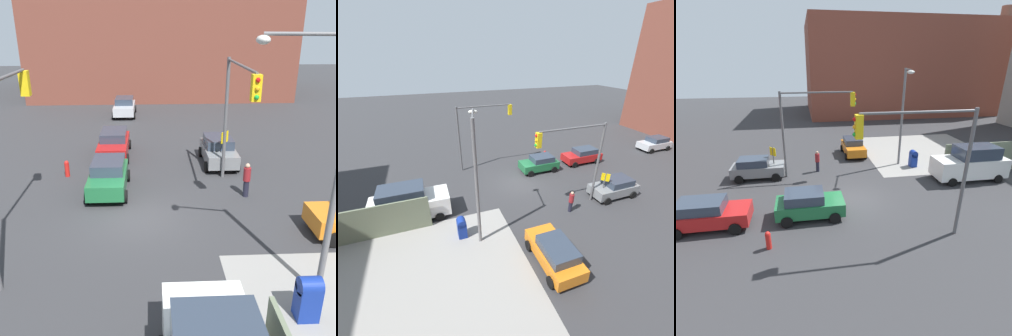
{
  "view_description": "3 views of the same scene",
  "coord_description": "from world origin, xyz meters",
  "views": [
    {
      "loc": [
        14.68,
        0.53,
        8.24
      ],
      "look_at": [
        -0.14,
        1.23,
        2.33
      ],
      "focal_mm": 40.0,
      "sensor_mm": 36.0,
      "label": 1
    },
    {
      "loc": [
        7.41,
        16.55,
        10.73
      ],
      "look_at": [
        1.92,
        1.7,
        2.74
      ],
      "focal_mm": 24.0,
      "sensor_mm": 36.0,
      "label": 2
    },
    {
      "loc": [
        -3.12,
        -14.95,
        8.26
      ],
      "look_at": [
        -0.5,
        0.95,
        1.86
      ],
      "focal_mm": 28.0,
      "sensor_mm": 36.0,
      "label": 3
    }
  ],
  "objects": [
    {
      "name": "sedan_orange",
      "position": [
        1.71,
        8.97,
        0.84
      ],
      "size": [
        2.02,
        3.9,
        1.62
      ],
      "color": "orange",
      "rests_on": "ground"
    },
    {
      "name": "ground_plane",
      "position": [
        0.0,
        0.0,
        0.0
      ],
      "size": [
        120.0,
        120.0,
        0.0
      ],
      "primitive_type": "plane",
      "color": "#333335"
    },
    {
      "name": "warning_sign_two_way",
      "position": [
        -5.4,
        4.69,
        1.64
      ],
      "size": [
        0.48,
        0.48,
        2.4
      ],
      "color": "#4C4C4C",
      "rests_on": "ground"
    },
    {
      "name": "van_white_delivery",
      "position": [
        9.36,
        1.8,
        1.28
      ],
      "size": [
        5.4,
        2.32,
        2.62
      ],
      "color": "white",
      "rests_on": "ground"
    },
    {
      "name": "sidewalk_corner",
      "position": [
        9.0,
        9.0,
        0.01
      ],
      "size": [
        12.0,
        12.0,
        0.01
      ],
      "primitive_type": "cube",
      "color": "gray",
      "rests_on": "ground"
    },
    {
      "name": "traffic_signal_se_corner",
      "position": [
        2.35,
        -4.5,
        4.64
      ],
      "size": [
        5.63,
        0.36,
        6.5
      ],
      "color": "#59595B",
      "rests_on": "ground"
    },
    {
      "name": "street_lamp_corner",
      "position": [
        5.12,
        5.44,
        4.7
      ],
      "size": [
        0.93,
        2.62,
        8.0
      ],
      "color": "slate",
      "rests_on": "ground"
    },
    {
      "name": "sedan_green",
      "position": [
        -2.97,
        -1.67,
        0.84
      ],
      "size": [
        3.85,
        2.02,
        1.62
      ],
      "color": "#1E6638",
      "rests_on": "ground"
    },
    {
      "name": "fire_hydrant",
      "position": [
        -5.0,
        -4.2,
        0.49
      ],
      "size": [
        0.26,
        0.26,
        0.94
      ],
      "color": "red",
      "rests_on": "ground"
    },
    {
      "name": "hatchback_gray",
      "position": [
        -6.67,
        4.62,
        0.84
      ],
      "size": [
        3.91,
        2.02,
        1.62
      ],
      "color": "slate",
      "rests_on": "ground"
    },
    {
      "name": "traffic_signal_nw_corner",
      "position": [
        -2.36,
        4.5,
        4.64
      ],
      "size": [
        5.6,
        0.36,
        6.5
      ],
      "color": "#59595B",
      "rests_on": "ground"
    },
    {
      "name": "hatchback_red",
      "position": [
        -8.35,
        -1.85,
        0.84
      ],
      "size": [
        4.22,
        2.02,
        1.62
      ],
      "color": "#B21919",
      "rests_on": "ground"
    },
    {
      "name": "pedestrian_crossing",
      "position": [
        -2.0,
        5.2,
        0.91
      ],
      "size": [
        0.36,
        0.36,
        1.75
      ],
      "rotation": [
        0.0,
        0.0,
        6.19
      ],
      "color": "maroon",
      "rests_on": "ground"
    },
    {
      "name": "mailbox_blue",
      "position": [
        6.2,
        5.0,
        0.76
      ],
      "size": [
        0.56,
        0.64,
        1.43
      ],
      "color": "navy",
      "rests_on": "ground"
    },
    {
      "name": "hatchback_silver",
      "position": [
        -19.28,
        -1.84,
        0.84
      ],
      "size": [
        4.0,
        2.02,
        1.62
      ],
      "color": "#B7BABF",
      "rests_on": "ground"
    }
  ]
}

